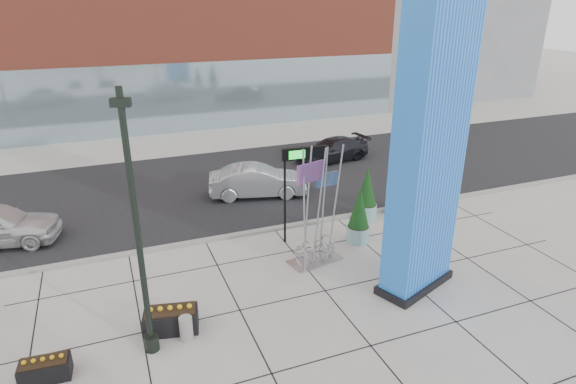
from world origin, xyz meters
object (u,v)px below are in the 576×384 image
object	(u,v)px
blue_pylon	(428,158)
overhead_street_sign	(301,161)
concrete_bollard	(186,328)
lamp_post	(140,256)
car_silver_mid	(257,181)
public_art_sculpture	(315,233)

from	to	relation	value
blue_pylon	overhead_street_sign	distance (m)	5.31
concrete_bollard	overhead_street_sign	xyz separation A→B (m)	(5.49, 4.58, 3.00)
blue_pylon	lamp_post	size ratio (longest dim) A/B	1.30
car_silver_mid	lamp_post	bearing A→B (deg)	160.75
concrete_bollard	blue_pylon	bearing A→B (deg)	-0.26
public_art_sculpture	concrete_bollard	size ratio (longest dim) A/B	6.03
car_silver_mid	concrete_bollard	bearing A→B (deg)	164.80
car_silver_mid	blue_pylon	bearing A→B (deg)	-152.06
lamp_post	concrete_bollard	xyz separation A→B (m)	(0.99, 0.09, -2.64)
lamp_post	concrete_bollard	size ratio (longest dim) A/B	9.89
blue_pylon	lamp_post	distance (m)	8.95
public_art_sculpture	concrete_bollard	world-z (taller)	public_art_sculpture
blue_pylon	car_silver_mid	size ratio (longest dim) A/B	2.01
concrete_bollard	car_silver_mid	world-z (taller)	car_silver_mid
lamp_post	public_art_sculpture	world-z (taller)	lamp_post
overhead_street_sign	lamp_post	bearing A→B (deg)	-141.71
lamp_post	overhead_street_sign	size ratio (longest dim) A/B	1.87
lamp_post	overhead_street_sign	xyz separation A→B (m)	(6.48, 4.67, 0.36)
blue_pylon	overhead_street_sign	world-z (taller)	blue_pylon
overhead_street_sign	public_art_sculpture	bearing A→B (deg)	-92.64
concrete_bollard	overhead_street_sign	world-z (taller)	overhead_street_sign
blue_pylon	public_art_sculpture	bearing A→B (deg)	110.50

